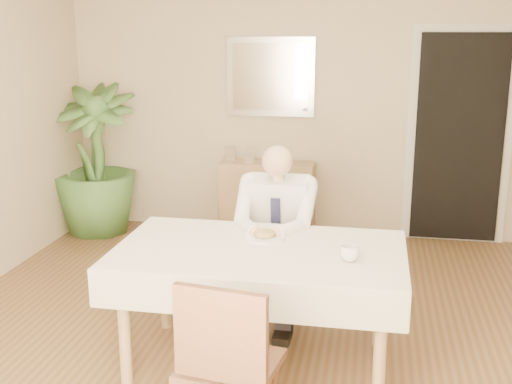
% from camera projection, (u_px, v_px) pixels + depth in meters
% --- Properties ---
extents(room, '(5.00, 5.02, 2.60)m').
position_uv_depth(room, '(246.00, 150.00, 3.87)').
color(room, brown).
rests_on(room, ground).
extents(window, '(1.34, 0.04, 1.44)m').
position_uv_depth(window, '(35.00, 284.00, 1.48)').
color(window, beige).
rests_on(window, room).
extents(doorway, '(0.96, 0.07, 2.10)m').
position_uv_depth(doorway, '(459.00, 139.00, 6.02)').
color(doorway, beige).
rests_on(doorway, ground).
extents(mirror, '(0.86, 0.04, 0.76)m').
position_uv_depth(mirror, '(270.00, 77.00, 6.20)').
color(mirror, silver).
rests_on(mirror, room).
extents(dining_table, '(1.72, 1.02, 0.75)m').
position_uv_depth(dining_table, '(259.00, 262.00, 3.81)').
color(dining_table, '#9E7D5A').
rests_on(dining_table, ground).
extents(chair_far, '(0.47, 0.47, 0.92)m').
position_uv_depth(chair_far, '(281.00, 239.00, 4.69)').
color(chair_far, '#3C2818').
rests_on(chair_far, ground).
extents(chair_near, '(0.50, 0.50, 0.93)m').
position_uv_depth(chair_near, '(227.00, 360.00, 2.97)').
color(chair_near, '#3C2818').
rests_on(chair_near, ground).
extents(seated_man, '(0.48, 0.72, 1.24)m').
position_uv_depth(seated_man, '(275.00, 228.00, 4.37)').
color(seated_man, white).
rests_on(seated_man, ground).
extents(plate, '(0.26, 0.26, 0.02)m').
position_uv_depth(plate, '(265.00, 237.00, 3.97)').
color(plate, white).
rests_on(plate, dining_table).
extents(food, '(0.14, 0.14, 0.06)m').
position_uv_depth(food, '(265.00, 234.00, 3.96)').
color(food, olive).
rests_on(food, dining_table).
extents(knife, '(0.01, 0.13, 0.01)m').
position_uv_depth(knife, '(270.00, 238.00, 3.90)').
color(knife, silver).
rests_on(knife, dining_table).
extents(fork, '(0.01, 0.13, 0.01)m').
position_uv_depth(fork, '(257.00, 237.00, 3.91)').
color(fork, silver).
rests_on(fork, dining_table).
extents(coffee_mug, '(0.14, 0.14, 0.09)m').
position_uv_depth(coffee_mug, '(350.00, 253.00, 3.58)').
color(coffee_mug, white).
rests_on(coffee_mug, dining_table).
extents(sideboard, '(0.93, 0.33, 0.74)m').
position_uv_depth(sideboard, '(267.00, 199.00, 6.36)').
color(sideboard, '#9E7D5A').
rests_on(sideboard, ground).
extents(photo_frame_left, '(0.10, 0.02, 0.14)m').
position_uv_depth(photo_frame_left, '(230.00, 154.00, 6.31)').
color(photo_frame_left, silver).
rests_on(photo_frame_left, sideboard).
extents(photo_frame_center, '(0.10, 0.02, 0.14)m').
position_uv_depth(photo_frame_center, '(250.00, 154.00, 6.30)').
color(photo_frame_center, silver).
rests_on(photo_frame_center, sideboard).
extents(photo_frame_right, '(0.10, 0.02, 0.14)m').
position_uv_depth(photo_frame_right, '(274.00, 154.00, 6.30)').
color(photo_frame_right, silver).
rests_on(photo_frame_right, sideboard).
extents(potted_palm, '(0.86, 0.86, 1.48)m').
position_uv_depth(potted_palm, '(95.00, 160.00, 6.36)').
color(potted_palm, '#396028').
rests_on(potted_palm, ground).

